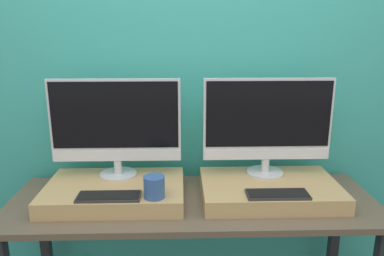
{
  "coord_description": "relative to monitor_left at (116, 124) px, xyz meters",
  "views": [
    {
      "loc": [
        -0.05,
        -1.38,
        1.6
      ],
      "look_at": [
        0.0,
        0.43,
        1.11
      ],
      "focal_mm": 35.0,
      "sensor_mm": 36.0,
      "label": 1
    }
  ],
  "objects": [
    {
      "name": "wooden_riser_right",
      "position": [
        0.76,
        -0.11,
        -0.31
      ],
      "size": [
        0.67,
        0.43,
        0.08
      ],
      "color": "tan",
      "rests_on": "workbench"
    },
    {
      "name": "workbench",
      "position": [
        0.38,
        -0.13,
        -0.44
      ],
      "size": [
        1.8,
        0.6,
        0.78
      ],
      "color": "brown",
      "rests_on": "ground_plane"
    },
    {
      "name": "monitor_left",
      "position": [
        0.0,
        0.0,
        0.0
      ],
      "size": [
        0.65,
        0.19,
        0.5
      ],
      "color": "silver",
      "rests_on": "wooden_riser_left"
    },
    {
      "name": "mug",
      "position": [
        0.2,
        -0.26,
        -0.22
      ],
      "size": [
        0.1,
        0.1,
        0.1
      ],
      "color": "#335693",
      "rests_on": "wooden_riser_left"
    },
    {
      "name": "monitor_right",
      "position": [
        0.76,
        0.0,
        0.0
      ],
      "size": [
        0.65,
        0.19,
        0.5
      ],
      "color": "silver",
      "rests_on": "wooden_riser_right"
    },
    {
      "name": "wall_back",
      "position": [
        0.38,
        0.24,
        0.17
      ],
      "size": [
        8.0,
        0.04,
        2.6
      ],
      "color": "teal",
      "rests_on": "ground_plane"
    },
    {
      "name": "keyboard_left",
      "position": [
        -0.0,
        -0.26,
        -0.27
      ],
      "size": [
        0.28,
        0.11,
        0.01
      ],
      "color": "#2D2D2D",
      "rests_on": "wooden_riser_left"
    },
    {
      "name": "keyboard_right",
      "position": [
        0.76,
        -0.26,
        -0.27
      ],
      "size": [
        0.28,
        0.11,
        0.01
      ],
      "color": "#2D2D2D",
      "rests_on": "wooden_riser_right"
    },
    {
      "name": "wooden_riser_left",
      "position": [
        0.0,
        -0.11,
        -0.31
      ],
      "size": [
        0.67,
        0.43,
        0.08
      ],
      "color": "tan",
      "rests_on": "workbench"
    }
  ]
}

